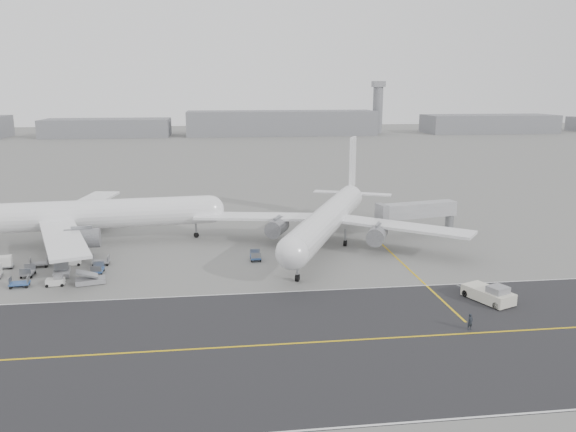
{
  "coord_description": "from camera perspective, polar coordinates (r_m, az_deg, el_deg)",
  "views": [
    {
      "loc": [
        1.27,
        -73.6,
        27.0
      ],
      "look_at": [
        12.25,
        12.0,
        7.32
      ],
      "focal_mm": 35.0,
      "sensor_mm": 36.0,
      "label": 1
    }
  ],
  "objects": [
    {
      "name": "jet_bridge",
      "position": [
        108.06,
        13.06,
        0.43
      ],
      "size": [
        16.85,
        6.27,
        6.29
      ],
      "rotation": [
        0.0,
        0.0,
        0.2
      ],
      "color": "gray",
      "rests_on": "ground"
    },
    {
      "name": "horizon_buildings",
      "position": [
        335.93,
        -2.4,
        8.23
      ],
      "size": [
        520.0,
        28.0,
        28.0
      ],
      "primitive_type": null,
      "color": "gray",
      "rests_on": "ground"
    },
    {
      "name": "stray_dolly",
      "position": [
        90.62,
        -3.31,
        -4.51
      ],
      "size": [
        1.62,
        2.62,
        1.61
      ],
      "primitive_type": null,
      "rotation": [
        0.0,
        0.0,
        0.01
      ],
      "color": "silver",
      "rests_on": "ground"
    },
    {
      "name": "ground",
      "position": [
        78.41,
        -7.85,
        -7.42
      ],
      "size": [
        700.0,
        700.0,
        0.0
      ],
      "primitive_type": "plane",
      "color": "gray",
      "rests_on": "ground"
    },
    {
      "name": "taxiway",
      "position": [
        61.94,
        -3.19,
        -13.01
      ],
      "size": [
        220.0,
        59.0,
        0.03
      ],
      "color": "#29292C",
      "rests_on": "ground"
    },
    {
      "name": "gse_cluster",
      "position": [
        90.52,
        -23.35,
        -5.6
      ],
      "size": [
        23.93,
        19.12,
        2.01
      ],
      "primitive_type": null,
      "rotation": [
        0.0,
        0.0,
        0.11
      ],
      "color": "gray",
      "rests_on": "ground"
    },
    {
      "name": "control_tower",
      "position": [
        352.87,
        9.11,
        10.95
      ],
      "size": [
        7.0,
        7.0,
        31.25
      ],
      "color": "gray",
      "rests_on": "ground"
    },
    {
      "name": "pushback_tug",
      "position": [
        77.75,
        19.77,
        -7.47
      ],
      "size": [
        5.38,
        8.54,
        2.45
      ],
      "rotation": [
        0.0,
        0.0,
        0.4
      ],
      "color": "beige",
      "rests_on": "ground"
    },
    {
      "name": "airliner_a",
      "position": [
        105.33,
        -20.9,
        0.08
      ],
      "size": [
        52.84,
        52.07,
        18.23
      ],
      "rotation": [
        0.0,
        0.0,
        1.66
      ],
      "color": "white",
      "rests_on": "ground"
    },
    {
      "name": "ground_crew_a",
      "position": [
        68.38,
        18.02,
        -10.19
      ],
      "size": [
        0.82,
        0.67,
        1.95
      ],
      "primitive_type": "imported",
      "rotation": [
        0.0,
        0.0,
        0.33
      ],
      "color": "black",
      "rests_on": "ground"
    },
    {
      "name": "airliner_b",
      "position": [
        98.1,
        4.19,
        -0.16
      ],
      "size": [
        45.97,
        47.09,
        17.24
      ],
      "rotation": [
        0.0,
        0.0,
        -0.42
      ],
      "color": "white",
      "rests_on": "ground"
    }
  ]
}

